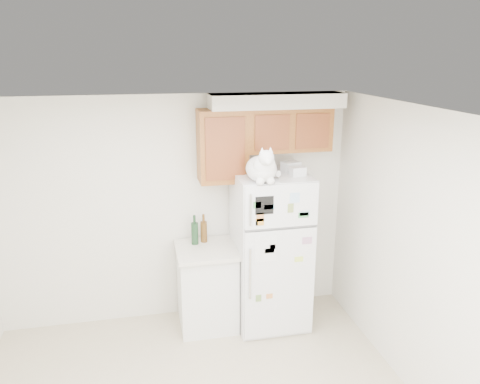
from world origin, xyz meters
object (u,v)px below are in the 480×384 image
object	(u,v)px
storage_box_back	(291,166)
bottle_amber	(204,228)
bottle_green	(195,230)
base_counter	(207,286)
cat	(262,168)
storage_box_front	(298,171)
refrigerator	(271,251)

from	to	relation	value
storage_box_back	bottle_amber	world-z (taller)	storage_box_back
bottle_green	bottle_amber	size ratio (longest dim) A/B	1.04
bottle_amber	storage_box_back	bearing A→B (deg)	-8.55
base_counter	cat	xyz separation A→B (m)	(0.52, -0.33, 1.38)
base_counter	storage_box_back	bearing A→B (deg)	1.44
base_counter	storage_box_front	world-z (taller)	storage_box_front
base_counter	bottle_amber	size ratio (longest dim) A/B	2.92
base_counter	bottle_green	size ratio (longest dim) A/B	2.81
cat	storage_box_back	xyz separation A→B (m)	(0.40, 0.35, -0.09)
cat	storage_box_front	distance (m)	0.45
storage_box_back	bottle_green	xyz separation A→B (m)	(-1.02, 0.10, -0.67)
refrigerator	cat	bearing A→B (deg)	-124.20
bottle_amber	base_counter	bearing A→B (deg)	-90.29
base_counter	bottle_amber	world-z (taller)	bottle_amber
storage_box_front	bottle_green	distance (m)	1.26
cat	bottle_amber	size ratio (longest dim) A/B	1.69
base_counter	storage_box_front	bearing A→B (deg)	-10.37
refrigerator	cat	distance (m)	1.03
cat	storage_box_back	bearing A→B (deg)	40.83
base_counter	bottle_green	xyz separation A→B (m)	(-0.10, 0.12, 0.62)
refrigerator	storage_box_back	xyz separation A→B (m)	(0.23, 0.10, 0.90)
storage_box_back	bottle_green	bearing A→B (deg)	159.31
storage_box_back	bottle_green	world-z (taller)	storage_box_back
cat	bottle_green	bearing A→B (deg)	144.33
storage_box_back	base_counter	bearing A→B (deg)	166.19
bottle_amber	refrigerator	bearing A→B (deg)	-18.86
storage_box_front	bottle_green	bearing A→B (deg)	155.41
refrigerator	bottle_green	xyz separation A→B (m)	(-0.79, 0.19, 0.23)
storage_box_back	cat	bearing A→B (deg)	-154.42
refrigerator	bottle_amber	xyz separation A→B (m)	(-0.69, 0.24, 0.23)
base_counter	cat	bearing A→B (deg)	-32.08
cat	bottle_amber	bearing A→B (deg)	136.77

